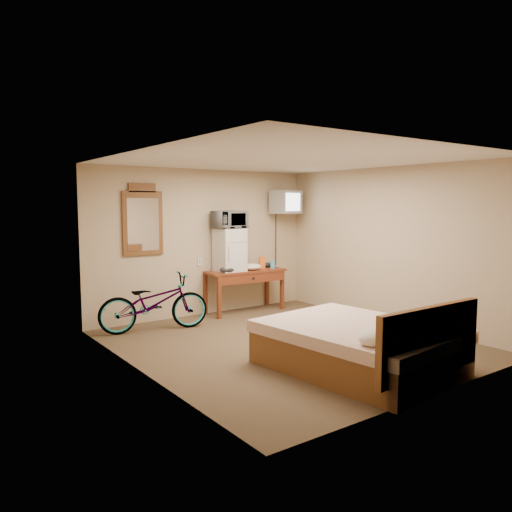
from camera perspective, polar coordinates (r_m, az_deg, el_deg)
name	(u,v)px	position (r m, az deg, el deg)	size (l,w,h in m)	color
room	(288,253)	(6.75, 3.69, 0.34)	(4.60, 4.64, 2.50)	#433321
desk	(246,276)	(8.82, -1.17, -2.34)	(1.48, 0.66, 0.75)	maroon
mini_fridge	(230,250)	(8.63, -3.04, 0.70)	(0.46, 0.45, 0.74)	silver
microwave	(229,220)	(8.60, -3.06, 4.17)	(0.55, 0.37, 0.30)	silver
snack_bag	(262,263)	(9.02, 0.69, -0.75)	(0.11, 0.06, 0.21)	orange
blue_cup	(273,264)	(9.05, 1.90, -0.96)	(0.08, 0.08, 0.14)	#42AEE2
cloth_cream	(252,267)	(8.80, -0.48, -1.25)	(0.37, 0.28, 0.11)	white
cloth_dark_a	(227,270)	(8.47, -3.32, -1.58)	(0.27, 0.20, 0.10)	black
cloth_dark_b	(268,265)	(9.21, 1.41, -1.01)	(0.19, 0.16, 0.09)	black
crt_television	(286,202)	(9.30, 3.42, 6.16)	(0.55, 0.62, 0.42)	black
wall_mirror	(143,221)	(8.11, -12.82, 3.97)	(0.67, 0.04, 1.14)	brown
bicycle	(154,303)	(7.69, -11.58, -5.25)	(0.58, 1.65, 0.87)	black
bed	(362,346)	(5.93, 12.02, -9.98)	(1.79, 2.25, 0.90)	brown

